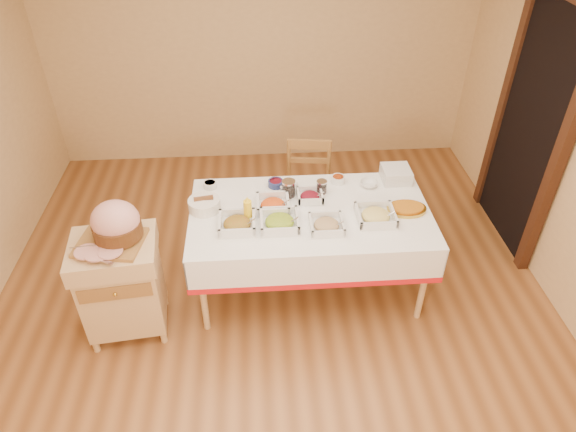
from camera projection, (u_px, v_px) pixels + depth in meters
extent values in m
plane|color=brown|center=(274.00, 312.00, 4.08)|extent=(5.00, 5.00, 0.00)
plane|color=tan|center=(260.00, 44.00, 5.29)|extent=(4.50, 0.00, 4.50)
cube|color=black|center=(531.00, 132.00, 4.29)|extent=(0.06, 0.90, 2.10)
cube|color=#3A1E12|center=(558.00, 163.00, 3.89)|extent=(0.08, 0.10, 2.10)
cube|color=#3A1E12|center=(504.00, 106.00, 4.68)|extent=(0.08, 0.10, 2.10)
cube|color=tan|center=(310.00, 215.00, 3.89)|extent=(1.80, 1.00, 0.04)
cylinder|color=tan|center=(203.00, 295.00, 3.74)|extent=(0.05, 0.05, 0.71)
cylinder|color=tan|center=(209.00, 224.00, 4.41)|extent=(0.05, 0.05, 0.71)
cylinder|color=tan|center=(424.00, 284.00, 3.83)|extent=(0.05, 0.05, 0.71)
cylinder|color=tan|center=(397.00, 216.00, 4.50)|extent=(0.05, 0.05, 0.71)
cube|color=white|center=(310.00, 212.00, 3.88)|extent=(1.82, 1.02, 0.01)
cube|color=tan|center=(123.00, 290.00, 3.73)|extent=(0.59, 0.50, 0.58)
cube|color=tan|center=(113.00, 252.00, 3.51)|extent=(0.63, 0.55, 0.15)
cube|color=olive|center=(111.00, 294.00, 3.43)|extent=(0.48, 0.06, 0.12)
sphere|color=gold|center=(111.00, 295.00, 3.43)|extent=(0.03, 0.03, 0.03)
cylinder|color=tan|center=(94.00, 343.00, 3.77)|extent=(0.05, 0.05, 0.10)
cylinder|color=tan|center=(105.00, 304.00, 4.08)|extent=(0.05, 0.05, 0.10)
cylinder|color=tan|center=(161.00, 340.00, 3.79)|extent=(0.05, 0.05, 0.10)
cylinder|color=tan|center=(167.00, 301.00, 4.10)|extent=(0.05, 0.05, 0.10)
cube|color=olive|center=(307.00, 196.00, 4.57)|extent=(0.46, 0.45, 0.03)
cylinder|color=olive|center=(286.00, 228.00, 4.58)|extent=(0.04, 0.04, 0.45)
cylinder|color=olive|center=(289.00, 205.00, 4.86)|extent=(0.04, 0.04, 0.45)
cylinder|color=olive|center=(326.00, 230.00, 4.56)|extent=(0.04, 0.04, 0.45)
cylinder|color=olive|center=(326.00, 206.00, 4.84)|extent=(0.04, 0.04, 0.45)
cylinder|color=olive|center=(289.00, 163.00, 4.58)|extent=(0.04, 0.04, 0.47)
cylinder|color=olive|center=(329.00, 165.00, 4.57)|extent=(0.04, 0.04, 0.47)
cube|color=olive|center=(309.00, 145.00, 4.46)|extent=(0.38, 0.08, 0.09)
cube|color=olive|center=(110.00, 243.00, 3.46)|extent=(0.43, 0.34, 0.03)
ellipsoid|color=tan|center=(115.00, 220.00, 3.41)|extent=(0.32, 0.29, 0.28)
cylinder|color=#4F2C12|center=(118.00, 229.00, 3.45)|extent=(0.33, 0.33, 0.11)
cube|color=silver|center=(96.00, 258.00, 3.31)|extent=(0.27, 0.12, 0.00)
cylinder|color=silver|center=(95.00, 245.00, 3.40)|extent=(0.31, 0.09, 0.01)
cube|color=silver|center=(237.00, 226.00, 3.72)|extent=(0.26, 0.26, 0.02)
ellipsoid|color=red|center=(237.00, 224.00, 3.70)|extent=(0.20, 0.20, 0.07)
cylinder|color=silver|center=(245.00, 225.00, 3.68)|extent=(0.16, 0.01, 0.12)
cube|color=silver|center=(280.00, 225.00, 3.73)|extent=(0.28, 0.28, 0.02)
ellipsoid|color=gold|center=(280.00, 222.00, 3.72)|extent=(0.21, 0.21, 0.07)
cylinder|color=silver|center=(288.00, 223.00, 3.70)|extent=(0.16, 0.01, 0.11)
cube|color=silver|center=(326.00, 227.00, 3.71)|extent=(0.24, 0.24, 0.01)
ellipsoid|color=tan|center=(327.00, 225.00, 3.70)|extent=(0.18, 0.18, 0.06)
cylinder|color=silver|center=(334.00, 226.00, 3.68)|extent=(0.13, 0.01, 0.10)
cube|color=silver|center=(375.00, 218.00, 3.80)|extent=(0.28, 0.28, 0.01)
ellipsoid|color=#DFCD6A|center=(376.00, 215.00, 3.78)|extent=(0.21, 0.21, 0.07)
cylinder|color=silver|center=(385.00, 217.00, 3.76)|extent=(0.14, 0.01, 0.10)
cube|color=silver|center=(273.00, 208.00, 3.90)|extent=(0.25, 0.25, 0.02)
ellipsoid|color=#DB4A10|center=(273.00, 205.00, 3.89)|extent=(0.19, 0.19, 0.07)
cylinder|color=silver|center=(280.00, 206.00, 3.87)|extent=(0.16, 0.01, 0.12)
cube|color=silver|center=(310.00, 198.00, 4.00)|extent=(0.20, 0.20, 0.01)
ellipsoid|color=maroon|center=(310.00, 196.00, 3.99)|extent=(0.15, 0.15, 0.05)
cylinder|color=silver|center=(316.00, 197.00, 3.97)|extent=(0.13, 0.01, 0.09)
cylinder|color=silver|center=(210.00, 185.00, 4.12)|extent=(0.11, 0.11, 0.05)
cylinder|color=black|center=(210.00, 183.00, 4.11)|extent=(0.09, 0.09, 0.02)
cylinder|color=navy|center=(276.00, 183.00, 4.14)|extent=(0.12, 0.12, 0.05)
cylinder|color=maroon|center=(276.00, 182.00, 4.13)|extent=(0.10, 0.10, 0.02)
cylinder|color=silver|center=(338.00, 179.00, 4.18)|extent=(0.11, 0.11, 0.06)
cylinder|color=#DB4A10|center=(338.00, 178.00, 4.17)|extent=(0.09, 0.09, 0.02)
imported|color=silver|center=(289.00, 187.00, 4.11)|extent=(0.18, 0.18, 0.03)
imported|color=silver|center=(369.00, 184.00, 4.14)|extent=(0.15, 0.15, 0.04)
cylinder|color=silver|center=(289.00, 189.00, 4.01)|extent=(0.10, 0.10, 0.12)
cylinder|color=silver|center=(289.00, 182.00, 3.97)|extent=(0.11, 0.11, 0.01)
cylinder|color=black|center=(289.00, 191.00, 4.02)|extent=(0.08, 0.08, 0.09)
cylinder|color=silver|center=(322.00, 187.00, 4.05)|extent=(0.08, 0.08, 0.10)
cylinder|color=silver|center=(322.00, 182.00, 4.02)|extent=(0.08, 0.08, 0.01)
cylinder|color=black|center=(322.00, 189.00, 4.06)|extent=(0.07, 0.07, 0.07)
cylinder|color=yellow|center=(248.00, 210.00, 3.76)|extent=(0.06, 0.06, 0.15)
cone|color=yellow|center=(247.00, 199.00, 3.71)|extent=(0.04, 0.04, 0.04)
cylinder|color=white|center=(204.00, 205.00, 3.87)|extent=(0.24, 0.24, 0.09)
cube|color=silver|center=(395.00, 179.00, 4.22)|extent=(0.23, 0.23, 0.01)
cube|color=silver|center=(395.00, 178.00, 4.21)|extent=(0.23, 0.23, 0.01)
cube|color=silver|center=(396.00, 176.00, 4.21)|extent=(0.23, 0.23, 0.01)
cube|color=silver|center=(396.00, 175.00, 4.20)|extent=(0.23, 0.23, 0.01)
cube|color=silver|center=(396.00, 173.00, 4.19)|extent=(0.23, 0.23, 0.01)
cube|color=silver|center=(396.00, 172.00, 4.18)|extent=(0.23, 0.23, 0.01)
cube|color=silver|center=(396.00, 171.00, 4.17)|extent=(0.23, 0.23, 0.01)
cube|color=silver|center=(397.00, 169.00, 4.16)|extent=(0.23, 0.23, 0.01)
ellipsoid|color=gold|center=(406.00, 209.00, 3.88)|extent=(0.30, 0.22, 0.03)
ellipsoid|color=#BD6C14|center=(407.00, 208.00, 3.87)|extent=(0.26, 0.18, 0.03)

